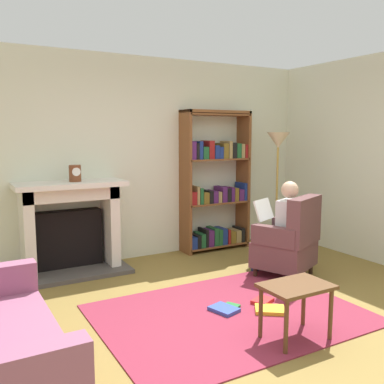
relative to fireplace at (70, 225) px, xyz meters
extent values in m
plane|color=olive|center=(0.98, -2.30, -0.59)|extent=(14.00, 14.00, 0.00)
cube|color=silver|center=(0.98, 0.25, 0.76)|extent=(5.60, 0.10, 2.70)
cube|color=silver|center=(3.63, -1.05, 0.76)|extent=(0.10, 5.20, 2.70)
cube|color=maroon|center=(0.98, -2.00, -0.59)|extent=(2.40, 1.80, 0.01)
cube|color=#4C4742|center=(0.00, -0.12, -0.57)|extent=(1.31, 0.64, 0.05)
cube|color=black|center=(0.00, 0.10, -0.19)|extent=(0.79, 0.20, 0.70)
cube|color=silver|center=(-0.50, -0.02, -0.06)|extent=(0.12, 0.44, 1.06)
cube|color=silver|center=(0.50, -0.02, -0.06)|extent=(0.12, 0.44, 1.06)
cube|color=silver|center=(0.00, -0.02, 0.39)|extent=(1.11, 0.44, 0.16)
cube|color=silver|center=(0.00, -0.08, 0.50)|extent=(1.27, 0.56, 0.06)
cylinder|color=brown|center=(0.06, -0.10, 0.63)|extent=(0.14, 0.14, 0.19)
cylinder|color=white|center=(0.06, -0.16, 0.65)|extent=(0.10, 0.01, 0.10)
cube|color=brown|center=(1.62, 0.04, 0.41)|extent=(0.04, 0.32, 2.01)
cube|color=brown|center=(2.61, 0.04, 0.41)|extent=(0.04, 0.32, 2.01)
cube|color=brown|center=(2.11, 0.04, 1.40)|extent=(1.03, 0.32, 0.04)
cube|color=brown|center=(2.11, 0.04, -0.53)|extent=(0.99, 0.32, 0.02)
cube|color=navy|center=(1.69, 0.03, -0.44)|extent=(0.09, 0.26, 0.17)
cube|color=black|center=(1.77, 0.03, -0.43)|extent=(0.06, 0.26, 0.19)
cube|color=#1E592D|center=(1.84, 0.03, -0.42)|extent=(0.07, 0.26, 0.20)
cube|color=black|center=(1.90, 0.03, -0.39)|extent=(0.04, 0.26, 0.26)
cube|color=#4C1E59|center=(1.97, 0.03, -0.40)|extent=(0.09, 0.26, 0.23)
cube|color=#1E592D|center=(2.06, 0.03, -0.39)|extent=(0.07, 0.26, 0.26)
cube|color=#1E592D|center=(2.13, 0.03, -0.41)|extent=(0.06, 0.26, 0.23)
cube|color=navy|center=(2.21, 0.03, -0.40)|extent=(0.08, 0.26, 0.23)
cube|color=maroon|center=(2.28, 0.03, -0.41)|extent=(0.04, 0.26, 0.21)
cube|color=brown|center=(2.36, 0.03, -0.43)|extent=(0.09, 0.26, 0.18)
cube|color=#997F4C|center=(2.45, 0.03, -0.43)|extent=(0.09, 0.26, 0.18)
cube|color=black|center=(2.53, 0.03, -0.42)|extent=(0.06, 0.26, 0.21)
cube|color=brown|center=(2.11, 0.04, 0.10)|extent=(0.99, 0.32, 0.02)
cube|color=maroon|center=(1.69, 0.03, 0.20)|extent=(0.08, 0.26, 0.18)
cube|color=#997F4C|center=(1.76, 0.03, 0.24)|extent=(0.04, 0.26, 0.25)
cube|color=#1E592D|center=(1.81, 0.03, 0.22)|extent=(0.05, 0.26, 0.23)
cube|color=brown|center=(1.89, 0.03, 0.19)|extent=(0.09, 0.26, 0.16)
cube|color=black|center=(1.97, 0.03, 0.20)|extent=(0.06, 0.26, 0.18)
cube|color=#4C1E59|center=(2.04, 0.03, 0.20)|extent=(0.08, 0.26, 0.17)
cube|color=#997F4C|center=(2.12, 0.03, 0.19)|extent=(0.06, 0.26, 0.16)
cube|color=#4C1E59|center=(2.20, 0.03, 0.22)|extent=(0.08, 0.26, 0.22)
cube|color=black|center=(2.27, 0.03, 0.21)|extent=(0.06, 0.26, 0.19)
cube|color=#4C1E59|center=(2.34, 0.03, 0.21)|extent=(0.06, 0.26, 0.20)
cube|color=brown|center=(2.41, 0.03, 0.21)|extent=(0.07, 0.26, 0.19)
cube|color=#4C1E59|center=(2.49, 0.03, 0.19)|extent=(0.08, 0.26, 0.17)
cube|color=navy|center=(2.59, 0.03, 0.24)|extent=(0.09, 0.26, 0.26)
cube|color=brown|center=(2.11, 0.04, 0.73)|extent=(0.99, 0.32, 0.02)
cube|color=#4C1E59|center=(1.68, 0.03, 0.86)|extent=(0.07, 0.26, 0.25)
cube|color=black|center=(1.75, 0.03, 0.85)|extent=(0.04, 0.26, 0.22)
cube|color=navy|center=(1.80, 0.03, 0.87)|extent=(0.06, 0.26, 0.25)
cube|color=#1E592D|center=(1.88, 0.03, 0.83)|extent=(0.09, 0.26, 0.17)
cube|color=maroon|center=(1.97, 0.03, 0.87)|extent=(0.09, 0.26, 0.26)
cube|color=navy|center=(2.06, 0.03, 0.83)|extent=(0.07, 0.26, 0.19)
cube|color=navy|center=(2.13, 0.03, 0.82)|extent=(0.06, 0.26, 0.17)
cube|color=brown|center=(2.21, 0.03, 0.85)|extent=(0.08, 0.26, 0.22)
cube|color=#997F4C|center=(2.29, 0.03, 0.86)|extent=(0.06, 0.26, 0.25)
cube|color=black|center=(2.36, 0.03, 0.85)|extent=(0.07, 0.26, 0.22)
cube|color=#1E592D|center=(2.43, 0.03, 0.85)|extent=(0.07, 0.26, 0.21)
cube|color=#997F4C|center=(2.51, 0.03, 0.84)|extent=(0.06, 0.26, 0.21)
cube|color=maroon|center=(2.58, 0.03, 0.84)|extent=(0.08, 0.26, 0.19)
cube|color=brown|center=(2.11, 0.04, 1.36)|extent=(0.99, 0.32, 0.02)
cylinder|color=#331E14|center=(2.32, -1.05, -0.53)|extent=(0.05, 0.05, 0.12)
cylinder|color=#331E14|center=(1.85, -1.26, -0.53)|extent=(0.05, 0.05, 0.12)
cylinder|color=#331E14|center=(2.51, -1.49, -0.53)|extent=(0.05, 0.05, 0.12)
cylinder|color=#331E14|center=(2.05, -1.70, -0.53)|extent=(0.05, 0.05, 0.12)
cube|color=brown|center=(2.18, -1.38, -0.32)|extent=(0.83, 0.81, 0.30)
cube|color=brown|center=(2.28, -1.60, 0.10)|extent=(0.65, 0.41, 0.55)
cube|color=brown|center=(2.43, -1.27, -0.06)|extent=(0.33, 0.54, 0.22)
cube|color=brown|center=(1.94, -1.49, -0.06)|extent=(0.33, 0.54, 0.22)
cube|color=silver|center=(2.20, -1.42, 0.08)|extent=(0.37, 0.31, 0.50)
sphere|color=#D8AD8C|center=(2.20, -1.42, 0.45)|extent=(0.20, 0.20, 0.20)
cube|color=#191E3F|center=(2.20, -1.21, -0.12)|extent=(0.27, 0.41, 0.12)
cube|color=#191E3F|center=(2.05, -1.27, -0.12)|extent=(0.27, 0.41, 0.12)
cylinder|color=#191E3F|center=(2.12, -1.03, -0.38)|extent=(0.10, 0.10, 0.42)
cylinder|color=#191E3F|center=(1.97, -1.10, -0.38)|extent=(0.10, 0.10, 0.42)
cube|color=white|center=(2.07, -1.12, 0.18)|extent=(0.37, 0.24, 0.25)
cube|color=#905370|center=(-0.99, -2.27, -0.39)|extent=(0.72, 1.71, 0.40)
cube|color=#905370|center=(-0.98, -3.04, -0.07)|extent=(0.70, 0.17, 0.24)
cube|color=brown|center=(1.18, -2.66, -0.14)|extent=(0.56, 0.39, 0.03)
cylinder|color=brown|center=(0.94, -2.81, -0.37)|extent=(0.04, 0.04, 0.44)
cylinder|color=brown|center=(1.41, -2.81, -0.37)|extent=(0.04, 0.04, 0.44)
cylinder|color=brown|center=(0.94, -2.51, -0.37)|extent=(0.04, 0.04, 0.44)
cylinder|color=brown|center=(1.41, -2.51, -0.37)|extent=(0.04, 0.04, 0.44)
cube|color=#334CA5|center=(0.97, -1.92, -0.56)|extent=(0.26, 0.30, 0.03)
cube|color=gold|center=(1.34, -2.15, -0.56)|extent=(0.34, 0.33, 0.04)
cube|color=#267233|center=(1.04, -1.90, -0.57)|extent=(0.24, 0.22, 0.02)
cube|color=red|center=(1.41, -1.94, -0.56)|extent=(0.25, 0.23, 0.04)
cylinder|color=#B7933F|center=(2.82, -0.49, -0.58)|extent=(0.24, 0.24, 0.03)
cylinder|color=#B7933F|center=(2.82, -0.49, 0.17)|extent=(0.03, 0.03, 1.47)
cone|color=beige|center=(2.82, -0.49, 1.00)|extent=(0.32, 0.32, 0.22)
camera|label=1|loc=(-1.20, -5.15, 1.09)|focal=39.99mm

